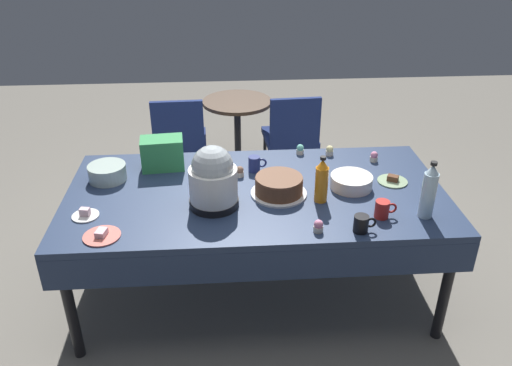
{
  "coord_description": "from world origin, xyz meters",
  "views": [
    {
      "loc": [
        -0.18,
        -2.6,
        2.23
      ],
      "look_at": [
        0.0,
        0.0,
        0.8
      ],
      "focal_mm": 36.09,
      "sensor_mm": 36.0,
      "label": 1
    }
  ],
  "objects_px": {
    "dessert_plate_coral": "(102,235)",
    "maroon_chair_right": "(292,134)",
    "ceramic_snack_bowl": "(351,182)",
    "coffee_mug_navy": "(255,164)",
    "dessert_plate_sage": "(392,180)",
    "coffee_mug_red": "(383,209)",
    "round_cafe_table": "(238,124)",
    "maroon_chair_left": "(180,137)",
    "cupcake_cocoa": "(240,172)",
    "soda_bottle_water": "(429,191)",
    "cupcake_vanilla": "(199,176)",
    "coffee_mug_black": "(362,224)",
    "cupcake_rose": "(330,151)",
    "potluck_table": "(256,200)",
    "soda_carton": "(162,153)",
    "cupcake_berry": "(374,157)",
    "slow_cooker": "(213,179)",
    "dessert_plate_white": "(85,215)",
    "frosted_layer_cake": "(279,186)",
    "cupcake_lemon": "(300,149)",
    "cupcake_mint": "(318,226)",
    "glass_salad_bowl": "(107,172)",
    "soda_bottle_orange_juice": "(322,181)"
  },
  "relations": [
    {
      "from": "dessert_plate_white",
      "to": "slow_cooker",
      "type": "bearing_deg",
      "value": 5.62
    },
    {
      "from": "frosted_layer_cake",
      "to": "coffee_mug_red",
      "type": "distance_m",
      "value": 0.59
    },
    {
      "from": "ceramic_snack_bowl",
      "to": "coffee_mug_black",
      "type": "xyz_separation_m",
      "value": [
        -0.06,
        -0.46,
        0.01
      ]
    },
    {
      "from": "dessert_plate_coral",
      "to": "cupcake_vanilla",
      "type": "bearing_deg",
      "value": 49.98
    },
    {
      "from": "dessert_plate_coral",
      "to": "round_cafe_table",
      "type": "distance_m",
      "value": 2.21
    },
    {
      "from": "cupcake_cocoa",
      "to": "cupcake_vanilla",
      "type": "relative_size",
      "value": 1.0
    },
    {
      "from": "coffee_mug_navy",
      "to": "slow_cooker",
      "type": "bearing_deg",
      "value": -122.27
    },
    {
      "from": "coffee_mug_navy",
      "to": "maroon_chair_left",
      "type": "height_order",
      "value": "maroon_chair_left"
    },
    {
      "from": "coffee_mug_navy",
      "to": "cupcake_cocoa",
      "type": "bearing_deg",
      "value": -145.47
    },
    {
      "from": "slow_cooker",
      "to": "round_cafe_table",
      "type": "xyz_separation_m",
      "value": [
        0.19,
        1.8,
        -0.42
      ]
    },
    {
      "from": "glass_salad_bowl",
      "to": "coffee_mug_black",
      "type": "distance_m",
      "value": 1.54
    },
    {
      "from": "cupcake_mint",
      "to": "coffee_mug_navy",
      "type": "xyz_separation_m",
      "value": [
        -0.28,
        0.7,
        0.02
      ]
    },
    {
      "from": "dessert_plate_sage",
      "to": "cupcake_vanilla",
      "type": "relative_size",
      "value": 2.66
    },
    {
      "from": "coffee_mug_navy",
      "to": "soda_carton",
      "type": "distance_m",
      "value": 0.58
    },
    {
      "from": "cupcake_mint",
      "to": "maroon_chair_right",
      "type": "bearing_deg",
      "value": 86.39
    },
    {
      "from": "cupcake_vanilla",
      "to": "cupcake_berry",
      "type": "relative_size",
      "value": 1.0
    },
    {
      "from": "cupcake_lemon",
      "to": "cupcake_vanilla",
      "type": "relative_size",
      "value": 1.0
    },
    {
      "from": "cupcake_berry",
      "to": "coffee_mug_navy",
      "type": "xyz_separation_m",
      "value": [
        -0.78,
        -0.08,
        0.02
      ]
    },
    {
      "from": "cupcake_vanilla",
      "to": "coffee_mug_black",
      "type": "bearing_deg",
      "value": -35.54
    },
    {
      "from": "glass_salad_bowl",
      "to": "maroon_chair_right",
      "type": "distance_m",
      "value": 1.8
    },
    {
      "from": "slow_cooker",
      "to": "dessert_plate_white",
      "type": "xyz_separation_m",
      "value": [
        -0.69,
        -0.07,
        -0.16
      ]
    },
    {
      "from": "maroon_chair_right",
      "to": "cupcake_rose",
      "type": "bearing_deg",
      "value": -83.26
    },
    {
      "from": "cupcake_lemon",
      "to": "cupcake_berry",
      "type": "height_order",
      "value": "same"
    },
    {
      "from": "coffee_mug_navy",
      "to": "dessert_plate_sage",
      "type": "bearing_deg",
      "value": -13.82
    },
    {
      "from": "dessert_plate_sage",
      "to": "coffee_mug_red",
      "type": "height_order",
      "value": "coffee_mug_red"
    },
    {
      "from": "ceramic_snack_bowl",
      "to": "dessert_plate_coral",
      "type": "height_order",
      "value": "ceramic_snack_bowl"
    },
    {
      "from": "dessert_plate_coral",
      "to": "maroon_chair_right",
      "type": "bearing_deg",
      "value": 56.64
    },
    {
      "from": "cupcake_rose",
      "to": "maroon_chair_left",
      "type": "height_order",
      "value": "maroon_chair_left"
    },
    {
      "from": "frosted_layer_cake",
      "to": "cupcake_mint",
      "type": "xyz_separation_m",
      "value": [
        0.16,
        -0.4,
        -0.02
      ]
    },
    {
      "from": "potluck_table",
      "to": "coffee_mug_red",
      "type": "bearing_deg",
      "value": -27.17
    },
    {
      "from": "cupcake_lemon",
      "to": "cupcake_mint",
      "type": "xyz_separation_m",
      "value": [
        -0.04,
        -0.92,
        0.0
      ]
    },
    {
      "from": "cupcake_cocoa",
      "to": "maroon_chair_right",
      "type": "xyz_separation_m",
      "value": [
        0.49,
        1.24,
        -0.29
      ]
    },
    {
      "from": "ceramic_snack_bowl",
      "to": "dessert_plate_coral",
      "type": "distance_m",
      "value": 1.43
    },
    {
      "from": "ceramic_snack_bowl",
      "to": "cupcake_rose",
      "type": "distance_m",
      "value": 0.45
    },
    {
      "from": "cupcake_mint",
      "to": "cupcake_vanilla",
      "type": "distance_m",
      "value": 0.86
    },
    {
      "from": "dessert_plate_white",
      "to": "ceramic_snack_bowl",
      "type": "bearing_deg",
      "value": 8.31
    },
    {
      "from": "frosted_layer_cake",
      "to": "soda_carton",
      "type": "xyz_separation_m",
      "value": [
        -0.69,
        0.39,
        0.05
      ]
    },
    {
      "from": "dessert_plate_white",
      "to": "soda_bottle_water",
      "type": "distance_m",
      "value": 1.82
    },
    {
      "from": "cupcake_rose",
      "to": "cupcake_berry",
      "type": "xyz_separation_m",
      "value": [
        0.27,
        -0.11,
        0.0
      ]
    },
    {
      "from": "cupcake_mint",
      "to": "maroon_chair_left",
      "type": "distance_m",
      "value": 2.07
    },
    {
      "from": "ceramic_snack_bowl",
      "to": "coffee_mug_red",
      "type": "bearing_deg",
      "value": -75.07
    },
    {
      "from": "soda_bottle_orange_juice",
      "to": "maroon_chair_right",
      "type": "distance_m",
      "value": 1.61
    },
    {
      "from": "slow_cooker",
      "to": "coffee_mug_black",
      "type": "height_order",
      "value": "slow_cooker"
    },
    {
      "from": "soda_bottle_water",
      "to": "coffee_mug_red",
      "type": "relative_size",
      "value": 2.72
    },
    {
      "from": "coffee_mug_red",
      "to": "soda_carton",
      "type": "xyz_separation_m",
      "value": [
        -1.21,
        0.67,
        0.05
      ]
    },
    {
      "from": "soda_bottle_orange_juice",
      "to": "dessert_plate_coral",
      "type": "bearing_deg",
      "value": -166.57
    },
    {
      "from": "slow_cooker",
      "to": "dessert_plate_coral",
      "type": "relative_size",
      "value": 1.89
    },
    {
      "from": "dessert_plate_sage",
      "to": "coffee_mug_red",
      "type": "bearing_deg",
      "value": -114.72
    },
    {
      "from": "coffee_mug_navy",
      "to": "soda_bottle_water",
      "type": "bearing_deg",
      "value": -34.04
    },
    {
      "from": "cupcake_cocoa",
      "to": "cupcake_berry",
      "type": "distance_m",
      "value": 0.89
    }
  ]
}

